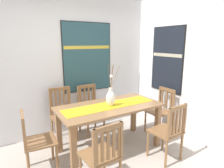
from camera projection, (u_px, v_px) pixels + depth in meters
name	position (u px, v px, depth m)	size (l,w,h in m)	color
wall_back	(66.00, 65.00, 3.74)	(6.40, 0.12, 2.70)	silver
wall_side	(213.00, 69.00, 3.13)	(0.12, 6.40, 2.70)	silver
dining_table	(110.00, 113.00, 3.15)	(1.69, 0.84, 0.77)	#8E6642
table_runner	(110.00, 105.00, 3.13)	(1.55, 0.36, 0.01)	gold
centerpiece_vase	(111.00, 97.00, 3.06)	(0.26, 0.16, 0.72)	silver
chair_0	(62.00, 113.00, 3.54)	(0.43, 0.43, 0.97)	brown
chair_1	(36.00, 141.00, 2.62)	(0.45, 0.45, 0.89)	brown
chair_2	(169.00, 131.00, 2.88)	(0.45, 0.45, 0.91)	brown
chair_3	(161.00, 110.00, 3.78)	(0.43, 0.43, 0.90)	brown
chair_4	(90.00, 108.00, 3.82)	(0.44, 0.44, 0.95)	brown
chair_5	(102.00, 155.00, 2.27)	(0.44, 0.44, 0.91)	brown
painting_on_back_wall	(88.00, 57.00, 3.87)	(1.04, 0.05, 1.38)	black
painting_on_side_wall	(167.00, 60.00, 3.86)	(0.05, 0.80, 1.31)	black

